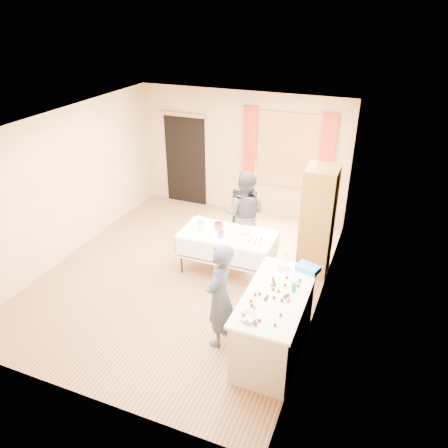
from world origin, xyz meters
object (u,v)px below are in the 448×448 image
at_px(counter, 274,323).
at_px(woman, 245,215).
at_px(girl, 220,295).
at_px(party_table, 227,249).
at_px(cabinet, 318,222).
at_px(chair, 243,231).

height_order(counter, woman, woman).
bearing_deg(girl, counter, 99.37).
bearing_deg(party_table, woman, 83.06).
xyz_separation_m(cabinet, chair, (-1.39, 0.31, -0.61)).
distance_m(party_table, girl, 1.74).
distance_m(chair, woman, 0.56).
xyz_separation_m(cabinet, counter, (-0.10, -2.13, -0.48)).
relative_size(girl, woman, 0.93).
bearing_deg(party_table, girl, -72.45).
bearing_deg(counter, woman, 118.53).
xyz_separation_m(counter, woman, (-1.18, 2.18, 0.35)).
height_order(counter, party_table, counter).
relative_size(party_table, girl, 1.05).
height_order(party_table, woman, woman).
bearing_deg(chair, counter, -76.26).
relative_size(counter, chair, 1.50).
xyz_separation_m(cabinet, girl, (-0.83, -2.22, -0.18)).
bearing_deg(party_table, cabinet, 23.15).
bearing_deg(party_table, chair, 91.79).
xyz_separation_m(counter, party_table, (-1.26, 1.53, -0.01)).
bearing_deg(woman, chair, -70.10).
relative_size(chair, woman, 0.67).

